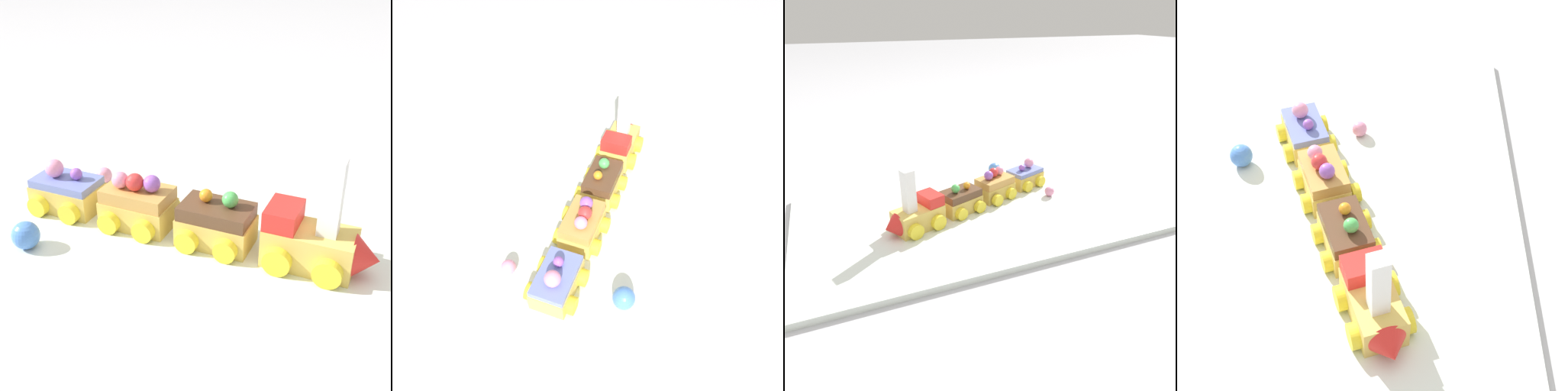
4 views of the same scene
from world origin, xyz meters
TOP-DOWN VIEW (x-y plane):
  - ground_plane at (0.00, 0.00)m, footprint 10.00×10.00m
  - display_board at (0.00, 0.00)m, footprint 0.71×0.40m
  - cake_train_locomotive at (0.14, 0.03)m, footprint 0.12×0.09m
  - cake_car_chocolate at (0.03, -0.01)m, footprint 0.09×0.09m
  - cake_car_caramel at (-0.05, -0.04)m, footprint 0.09×0.09m
  - cake_car_blueberry at (-0.15, -0.07)m, footprint 0.09×0.09m
  - gumball_pink at (-0.17, -0.00)m, footprint 0.02×0.02m
  - gumball_blue at (-0.11, -0.15)m, footprint 0.03×0.03m

SIDE VIEW (x-z plane):
  - ground_plane at x=0.00m, z-range 0.00..0.00m
  - display_board at x=0.00m, z-range 0.00..0.01m
  - gumball_pink at x=-0.17m, z-range 0.01..0.03m
  - gumball_blue at x=-0.11m, z-range 0.01..0.04m
  - cake_car_blueberry at x=-0.15m, z-range 0.00..0.06m
  - cake_car_chocolate at x=0.03m, z-range 0.00..0.07m
  - cake_car_caramel at x=-0.05m, z-range 0.00..0.07m
  - cake_train_locomotive at x=0.14m, z-range -0.02..0.10m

